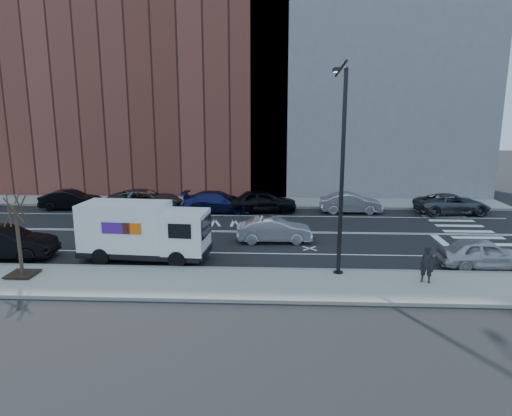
# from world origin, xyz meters

# --- Properties ---
(ground) EXTENTS (120.00, 120.00, 0.00)m
(ground) POSITION_xyz_m (0.00, 0.00, 0.00)
(ground) COLOR black
(ground) RESTS_ON ground
(sidewalk_near) EXTENTS (44.00, 3.60, 0.15)m
(sidewalk_near) POSITION_xyz_m (0.00, -8.80, 0.07)
(sidewalk_near) COLOR gray
(sidewalk_near) RESTS_ON ground
(sidewalk_far) EXTENTS (44.00, 3.60, 0.15)m
(sidewalk_far) POSITION_xyz_m (0.00, 8.80, 0.07)
(sidewalk_far) COLOR gray
(sidewalk_far) RESTS_ON ground
(curb_near) EXTENTS (44.00, 0.25, 0.17)m
(curb_near) POSITION_xyz_m (0.00, -7.00, 0.08)
(curb_near) COLOR gray
(curb_near) RESTS_ON ground
(curb_far) EXTENTS (44.00, 0.25, 0.17)m
(curb_far) POSITION_xyz_m (0.00, 7.00, 0.08)
(curb_far) COLOR gray
(curb_far) RESTS_ON ground
(crosswalk) EXTENTS (3.00, 14.00, 0.01)m
(crosswalk) POSITION_xyz_m (16.00, 0.00, 0.00)
(crosswalk) COLOR white
(crosswalk) RESTS_ON ground
(road_markings) EXTENTS (40.00, 8.60, 0.01)m
(road_markings) POSITION_xyz_m (0.00, 0.00, 0.00)
(road_markings) COLOR white
(road_markings) RESTS_ON ground
(bldg_brick) EXTENTS (26.00, 10.00, 22.00)m
(bldg_brick) POSITION_xyz_m (-8.00, 15.60, 11.00)
(bldg_brick) COLOR brown
(bldg_brick) RESTS_ON ground
(bldg_concrete) EXTENTS (20.00, 10.00, 26.00)m
(bldg_concrete) POSITION_xyz_m (12.00, 15.60, 13.00)
(bldg_concrete) COLOR slate
(bldg_concrete) RESTS_ON ground
(streetlight) EXTENTS (0.44, 4.02, 9.34)m
(streetlight) POSITION_xyz_m (7.00, -6.91, 5.08)
(streetlight) COLOR black
(streetlight) RESTS_ON ground
(street_tree) EXTENTS (1.20, 1.20, 3.75)m
(street_tree) POSITION_xyz_m (-7.00, -8.40, 1.45)
(street_tree) COLOR black
(street_tree) RESTS_ON ground
(fedex_van) EXTENTS (6.44, 2.64, 2.88)m
(fedex_van) POSITION_xyz_m (-2.33, -5.60, 1.51)
(fedex_van) COLOR black
(fedex_van) RESTS_ON ground
(far_parked_b) EXTENTS (4.48, 1.73, 1.46)m
(far_parked_b) POSITION_xyz_m (-11.20, 5.82, 0.73)
(far_parked_b) COLOR black
(far_parked_b) RESTS_ON ground
(far_parked_c) EXTENTS (5.82, 3.18, 1.55)m
(far_parked_c) POSITION_xyz_m (-5.60, 5.94, 0.77)
(far_parked_c) COLOR #55595D
(far_parked_c) RESTS_ON ground
(far_parked_d) EXTENTS (5.25, 2.24, 1.51)m
(far_parked_d) POSITION_xyz_m (-0.07, 5.49, 0.76)
(far_parked_d) COLOR #161B4D
(far_parked_d) RESTS_ON ground
(far_parked_e) EXTENTS (5.03, 2.42, 1.66)m
(far_parked_e) POSITION_xyz_m (3.20, 5.54, 0.83)
(far_parked_e) COLOR black
(far_parked_e) RESTS_ON ground
(far_parked_f) EXTENTS (4.43, 1.60, 1.45)m
(far_parked_f) POSITION_xyz_m (9.55, 5.62, 0.73)
(far_parked_f) COLOR #A0A0A5
(far_parked_f) RESTS_ON ground
(far_parked_g) EXTENTS (5.47, 3.04, 1.45)m
(far_parked_g) POSITION_xyz_m (16.77, 5.66, 0.72)
(far_parked_g) COLOR #45474C
(far_parked_g) RESTS_ON ground
(driving_sedan) EXTENTS (4.29, 1.72, 1.39)m
(driving_sedan) POSITION_xyz_m (4.08, -2.10, 0.69)
(driving_sedan) COLOR #BABABF
(driving_sedan) RESTS_ON ground
(near_parked_rear_a) EXTENTS (5.10, 2.17, 1.64)m
(near_parked_rear_a) POSITION_xyz_m (-9.38, -5.74, 0.82)
(near_parked_rear_a) COLOR black
(near_parked_rear_a) RESTS_ON ground
(near_parked_front) EXTENTS (4.19, 1.73, 1.42)m
(near_parked_front) POSITION_xyz_m (13.96, -6.04, 0.71)
(near_parked_front) COLOR #B1B1B6
(near_parked_front) RESTS_ON ground
(pedestrian) EXTENTS (0.67, 0.56, 1.58)m
(pedestrian) POSITION_xyz_m (10.57, -8.38, 0.94)
(pedestrian) COLOR black
(pedestrian) RESTS_ON sidewalk_near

